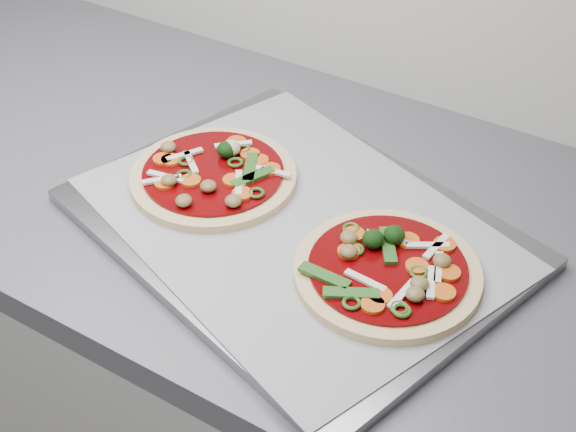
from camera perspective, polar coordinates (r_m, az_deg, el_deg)
The scene contains 6 objects.
base_cabinet at distance 1.51m, azimuth -13.36°, elevation -7.88°, with size 3.60×0.60×0.86m, color silver.
countertop at distance 1.23m, azimuth -16.46°, elevation 6.55°, with size 3.60×0.60×0.04m, color slate.
baking_tray at distance 0.94m, azimuth 0.49°, elevation -0.87°, with size 0.50×0.37×0.02m, color gray.
parchment at distance 0.93m, azimuth 0.49°, elevation -0.44°, with size 0.48×0.35×0.00m, color #9F9FA4.
pizza_left at distance 0.99m, azimuth -5.30°, elevation 2.95°, with size 0.23×0.23×0.03m.
pizza_right at distance 0.87m, azimuth 7.10°, elevation -3.81°, with size 0.28×0.28×0.03m.
Camera 1 is at (0.82, 0.64, 1.52)m, focal length 50.00 mm.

